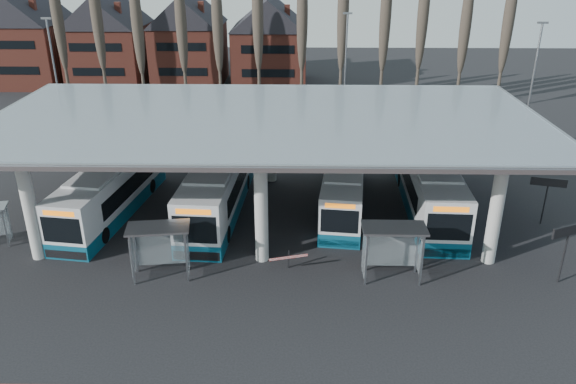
{
  "coord_description": "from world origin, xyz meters",
  "views": [
    {
      "loc": [
        1.84,
        -23.46,
        15.41
      ],
      "look_at": [
        1.3,
        7.0,
        1.95
      ],
      "focal_mm": 35.0,
      "sensor_mm": 36.0,
      "label": 1
    }
  ],
  "objects_px": {
    "bus_1": "(218,187)",
    "shelter_1": "(159,239)",
    "bus_2": "(344,186)",
    "bus_3": "(428,185)",
    "shelter_2": "(393,240)",
    "bus_0": "(112,190)"
  },
  "relations": [
    {
      "from": "shelter_1",
      "to": "bus_0",
      "type": "bearing_deg",
      "value": 115.44
    },
    {
      "from": "bus_0",
      "to": "bus_3",
      "type": "distance_m",
      "value": 19.69
    },
    {
      "from": "bus_0",
      "to": "shelter_2",
      "type": "distance_m",
      "value": 17.69
    },
    {
      "from": "shelter_1",
      "to": "bus_3",
      "type": "bearing_deg",
      "value": 20.74
    },
    {
      "from": "bus_1",
      "to": "shelter_1",
      "type": "bearing_deg",
      "value": -100.65
    },
    {
      "from": "bus_1",
      "to": "shelter_2",
      "type": "height_order",
      "value": "bus_1"
    },
    {
      "from": "bus_3",
      "to": "shelter_1",
      "type": "distance_m",
      "value": 17.06
    },
    {
      "from": "bus_2",
      "to": "shelter_2",
      "type": "distance_m",
      "value": 8.52
    },
    {
      "from": "bus_0",
      "to": "bus_3",
      "type": "xyz_separation_m",
      "value": [
        19.67,
        0.91,
        0.09
      ]
    },
    {
      "from": "bus_1",
      "to": "bus_3",
      "type": "bearing_deg",
      "value": 5.88
    },
    {
      "from": "bus_2",
      "to": "bus_3",
      "type": "relative_size",
      "value": 0.9
    },
    {
      "from": "shelter_1",
      "to": "bus_1",
      "type": "bearing_deg",
      "value": 68.27
    },
    {
      "from": "bus_3",
      "to": "shelter_1",
      "type": "height_order",
      "value": "bus_3"
    },
    {
      "from": "bus_2",
      "to": "shelter_1",
      "type": "bearing_deg",
      "value": -132.82
    },
    {
      "from": "bus_2",
      "to": "shelter_1",
      "type": "height_order",
      "value": "bus_2"
    },
    {
      "from": "shelter_2",
      "to": "bus_3",
      "type": "bearing_deg",
      "value": 67.11
    },
    {
      "from": "bus_2",
      "to": "bus_1",
      "type": "bearing_deg",
      "value": -167.55
    },
    {
      "from": "bus_1",
      "to": "shelter_2",
      "type": "xyz_separation_m",
      "value": [
        9.63,
        -7.52,
        0.48
      ]
    },
    {
      "from": "bus_1",
      "to": "shelter_1",
      "type": "xyz_separation_m",
      "value": [
        -1.91,
        -7.54,
        0.43
      ]
    },
    {
      "from": "bus_3",
      "to": "bus_0",
      "type": "bearing_deg",
      "value": -174.84
    },
    {
      "from": "bus_3",
      "to": "shelter_1",
      "type": "relative_size",
      "value": 3.88
    },
    {
      "from": "bus_0",
      "to": "bus_3",
      "type": "relative_size",
      "value": 0.96
    }
  ]
}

